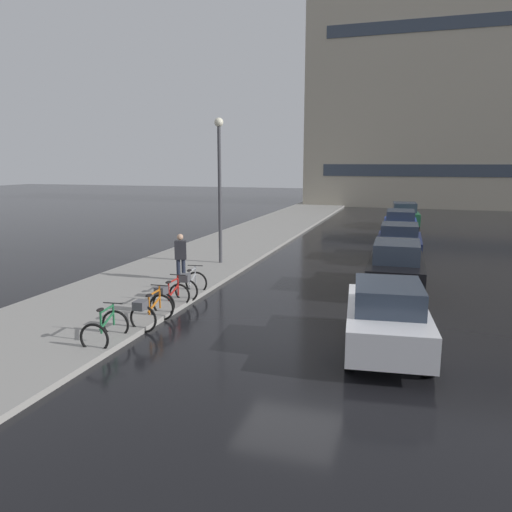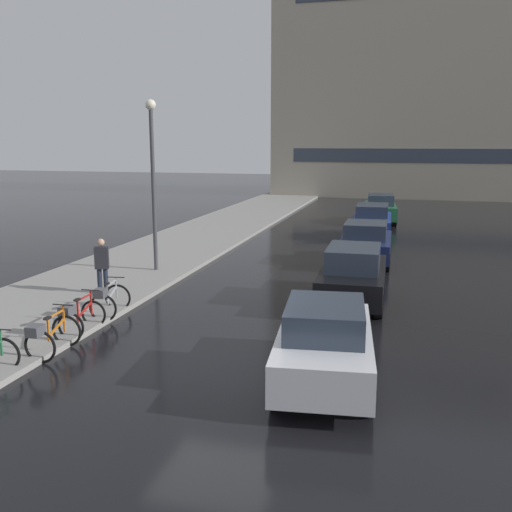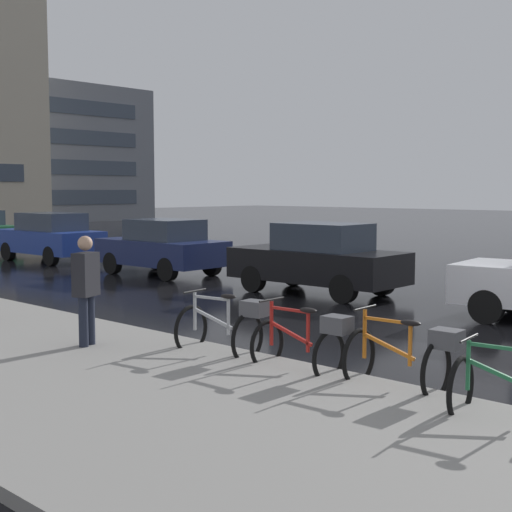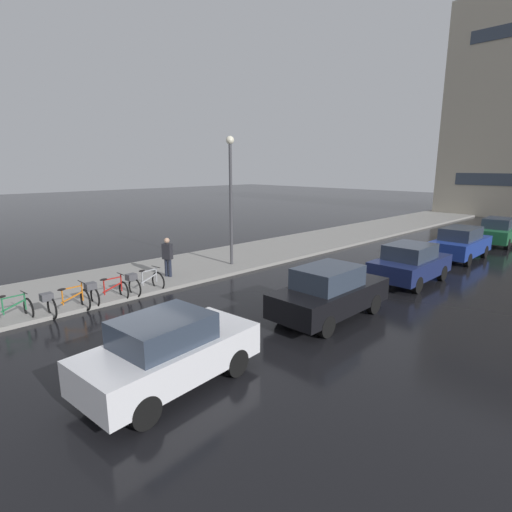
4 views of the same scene
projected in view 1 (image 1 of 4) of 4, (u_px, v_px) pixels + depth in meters
ground_plane at (291, 338)px, 12.28m from camera, size 140.00×140.00×0.00m
sidewalk_kerb at (216, 253)px, 23.41m from camera, size 4.80×60.00×0.14m
bicycle_nearest at (105, 329)px, 11.69m from camera, size 0.83×1.16×0.96m
bicycle_second at (150, 310)px, 12.89m from camera, size 0.79×1.39×1.02m
bicycle_third at (169, 296)px, 14.26m from camera, size 0.71×1.37×0.99m
bicycle_farthest at (190, 284)px, 15.63m from camera, size 0.89×1.42×0.98m
car_white at (387, 317)px, 11.23m from camera, size 2.15×4.09×1.63m
car_black at (396, 266)px, 16.64m from camera, size 1.84×4.26×1.68m
car_navy at (399, 242)px, 21.93m from camera, size 1.94×3.95×1.61m
car_blue at (400, 225)px, 27.44m from camera, size 1.89×4.29×1.67m
car_green at (404, 215)px, 32.84m from camera, size 2.05×4.33×1.64m
pedestrian at (181, 256)px, 17.55m from camera, size 0.46×0.37×1.79m
streetlamp at (220, 176)px, 20.11m from camera, size 0.36×0.36×5.99m
building_facade_main at (426, 105)px, 48.55m from camera, size 22.09×9.46×19.45m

